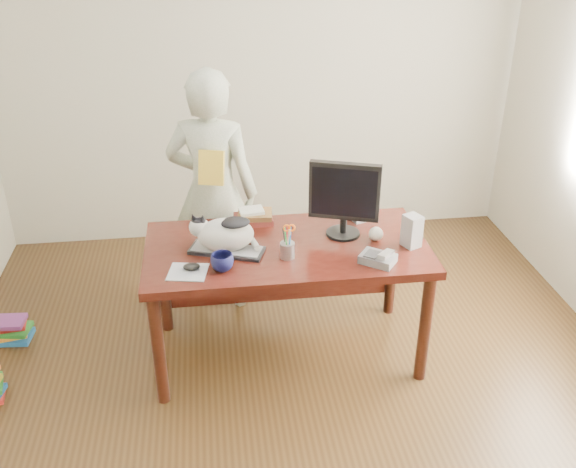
# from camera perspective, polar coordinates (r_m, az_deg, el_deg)

# --- Properties ---
(room) EXTENTS (4.50, 4.50, 4.50)m
(room) POSITION_cam_1_polar(r_m,az_deg,el_deg) (2.83, 1.46, 3.78)
(room) COLOR black
(room) RESTS_ON ground
(desk) EXTENTS (1.60, 0.80, 0.75)m
(desk) POSITION_cam_1_polar(r_m,az_deg,el_deg) (3.77, -0.26, -2.42)
(desk) COLOR black
(desk) RESTS_ON ground
(keyboard) EXTENTS (0.44, 0.29, 0.02)m
(keyboard) POSITION_cam_1_polar(r_m,az_deg,el_deg) (3.58, -5.47, -1.44)
(keyboard) COLOR black
(keyboard) RESTS_ON desk
(cat) EXTENTS (0.40, 0.29, 0.23)m
(cat) POSITION_cam_1_polar(r_m,az_deg,el_deg) (3.53, -5.76, 0.09)
(cat) COLOR silver
(cat) RESTS_ON keyboard
(monitor) EXTENTS (0.39, 0.25, 0.45)m
(monitor) POSITION_cam_1_polar(r_m,az_deg,el_deg) (3.64, 5.03, 3.41)
(monitor) COLOR black
(monitor) RESTS_ON desk
(pen_cup) EXTENTS (0.08, 0.08, 0.20)m
(pen_cup) POSITION_cam_1_polar(r_m,az_deg,el_deg) (3.49, -0.05, -1.29)
(pen_cup) COLOR gray
(pen_cup) RESTS_ON desk
(mousepad) EXTENTS (0.23, 0.21, 0.00)m
(mousepad) POSITION_cam_1_polar(r_m,az_deg,el_deg) (3.42, -8.89, -3.35)
(mousepad) COLOR silver
(mousepad) RESTS_ON desk
(mouse) EXTENTS (0.10, 0.07, 0.04)m
(mouse) POSITION_cam_1_polar(r_m,az_deg,el_deg) (3.43, -8.58, -2.89)
(mouse) COLOR black
(mouse) RESTS_ON mousepad
(coffee_mug) EXTENTS (0.16, 0.16, 0.10)m
(coffee_mug) POSITION_cam_1_polar(r_m,az_deg,el_deg) (3.39, -5.87, -2.51)
(coffee_mug) COLOR #0C0E33
(coffee_mug) RESTS_ON desk
(phone) EXTENTS (0.22, 0.21, 0.08)m
(phone) POSITION_cam_1_polar(r_m,az_deg,el_deg) (3.49, 8.05, -2.13)
(phone) COLOR slate
(phone) RESTS_ON desk
(speaker) EXTENTS (0.11, 0.12, 0.19)m
(speaker) POSITION_cam_1_polar(r_m,az_deg,el_deg) (3.65, 10.96, 0.27)
(speaker) COLOR gray
(speaker) RESTS_ON desk
(baseball) EXTENTS (0.08, 0.08, 0.08)m
(baseball) POSITION_cam_1_polar(r_m,az_deg,el_deg) (3.70, 7.82, 0.02)
(baseball) COLOR white
(baseball) RESTS_ON desk
(book_stack) EXTENTS (0.24, 0.18, 0.09)m
(book_stack) POSITION_cam_1_polar(r_m,az_deg,el_deg) (3.88, -3.07, 1.57)
(book_stack) COLOR #501815
(book_stack) RESTS_ON desk
(calculator) EXTENTS (0.20, 0.23, 0.06)m
(calculator) POSITION_cam_1_polar(r_m,az_deg,el_deg) (3.98, 6.29, 1.94)
(calculator) COLOR slate
(calculator) RESTS_ON desk
(person) EXTENTS (0.67, 0.53, 1.62)m
(person) POSITION_cam_1_polar(r_m,az_deg,el_deg) (4.17, -6.70, 3.69)
(person) COLOR silver
(person) RESTS_ON ground
(held_book) EXTENTS (0.17, 0.13, 0.21)m
(held_book) POSITION_cam_1_polar(r_m,az_deg,el_deg) (3.92, -6.82, 5.87)
(held_book) COLOR gold
(held_book) RESTS_ON person
(book_pile_b) EXTENTS (0.26, 0.20, 0.15)m
(book_pile_b) POSITION_cam_1_polar(r_m,az_deg,el_deg) (4.46, -23.43, -7.82)
(book_pile_b) COLOR #1B5BA4
(book_pile_b) RESTS_ON ground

